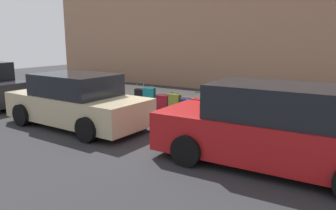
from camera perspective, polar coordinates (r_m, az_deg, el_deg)
ground_plane at (r=10.00m, az=-0.95°, el=-3.03°), size 40.00×40.00×0.00m
sidewalk_curb at (r=12.08m, az=5.67°, el=-0.16°), size 18.00×5.00×0.14m
suitcase_navy_0 at (r=9.16m, az=23.15°, el=-2.54°), size 0.35×0.21×0.81m
suitcase_olive_1 at (r=9.17m, az=20.21°, el=-1.70°), size 0.46×0.19×0.98m
suitcase_maroon_2 at (r=9.30m, az=16.94°, el=-2.05°), size 0.46×0.26×0.84m
suitcase_teal_3 at (r=9.54m, az=14.28°, el=-1.39°), size 0.40×0.26×0.65m
suitcase_black_4 at (r=9.68m, az=11.54°, el=-0.64°), size 0.44×0.19×1.00m
suitcase_silver_5 at (r=9.78m, az=8.31°, el=-0.99°), size 0.49×0.26×0.82m
suitcase_red_6 at (r=10.05m, az=5.58°, el=-0.52°), size 0.46×0.28×0.78m
suitcase_navy_7 at (r=10.30m, az=3.30°, el=-0.33°), size 0.36×0.21×0.57m
suitcase_olive_8 at (r=10.54m, az=1.22°, el=0.26°), size 0.41×0.24×0.68m
suitcase_maroon_9 at (r=10.81m, az=-0.93°, el=0.33°), size 0.43×0.25×0.60m
suitcase_teal_10 at (r=10.99m, az=-3.28°, el=1.07°), size 0.42×0.26×0.81m
suitcase_black_11 at (r=11.35m, az=-4.83°, el=1.18°), size 0.35×0.26×0.90m
fire_hydrant at (r=11.81m, az=-8.05°, el=1.81°), size 0.39×0.21×0.76m
bollard_post at (r=12.03m, az=-10.24°, el=1.75°), size 0.16×0.16×0.73m
parked_car_red_0 at (r=6.76m, az=17.97°, el=-4.02°), size 4.79×2.05×1.66m
parked_car_beige_1 at (r=9.78m, az=-15.69°, el=0.54°), size 4.48×2.07×1.53m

